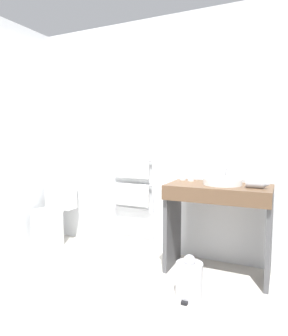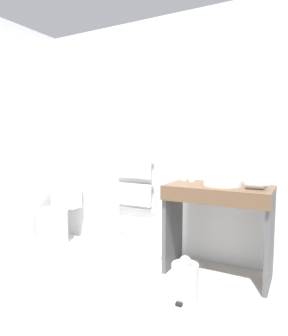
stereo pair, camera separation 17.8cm
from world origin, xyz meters
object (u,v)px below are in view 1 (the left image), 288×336
(cup_near_wall, at_px, (183,175))
(trash_bin, at_px, (189,279))
(sink_basin, at_px, (222,181))
(toilet, at_px, (52,218))
(towel_radiator, at_px, (132,187))
(cup_near_edge, at_px, (191,176))
(hair_dryer, at_px, (256,184))

(cup_near_wall, height_order, trash_bin, cup_near_wall)
(sink_basin, relative_size, trash_bin, 1.00)
(toilet, relative_size, sink_basin, 2.26)
(towel_radiator, relative_size, cup_near_edge, 10.70)
(toilet, xyz_separation_m, towel_radiator, (0.96, 0.30, 0.41))
(sink_basin, relative_size, cup_near_wall, 3.64)
(toilet, distance_m, sink_basin, 2.11)
(toilet, relative_size, cup_near_wall, 8.22)
(cup_near_edge, relative_size, hair_dryer, 0.51)
(towel_radiator, bearing_deg, cup_near_edge, -8.35)
(cup_near_wall, bearing_deg, toilet, -172.21)
(sink_basin, bearing_deg, toilet, -177.82)
(towel_radiator, bearing_deg, sink_basin, -11.59)
(toilet, distance_m, hair_dryer, 2.40)
(cup_near_wall, relative_size, cup_near_edge, 0.97)
(cup_near_edge, bearing_deg, cup_near_wall, 163.36)
(towel_radiator, bearing_deg, hair_dryer, -11.44)
(sink_basin, bearing_deg, trash_bin, -104.59)
(toilet, relative_size, towel_radiator, 0.74)
(hair_dryer, bearing_deg, towel_radiator, 168.56)
(towel_radiator, distance_m, cup_near_edge, 0.76)
(sink_basin, xyz_separation_m, cup_near_edge, (-0.34, 0.11, 0.02))
(hair_dryer, bearing_deg, cup_near_wall, 164.90)
(sink_basin, bearing_deg, hair_dryer, -10.92)
(hair_dryer, distance_m, trash_bin, 1.01)
(towel_radiator, xyz_separation_m, cup_near_wall, (0.63, -0.08, 0.18))
(sink_basin, xyz_separation_m, trash_bin, (-0.15, -0.56, -0.74))
(cup_near_wall, xyz_separation_m, hair_dryer, (0.74, -0.20, -0.01))
(towel_radiator, relative_size, hair_dryer, 5.46)
(trash_bin, bearing_deg, sink_basin, 75.41)
(towel_radiator, height_order, sink_basin, towel_radiator)
(hair_dryer, bearing_deg, sink_basin, 169.08)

